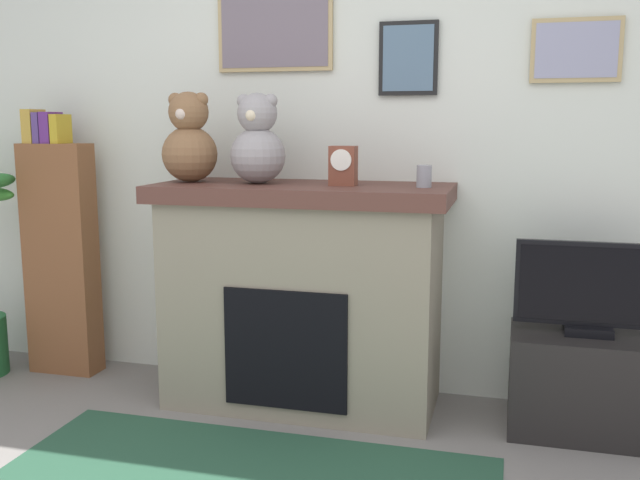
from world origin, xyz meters
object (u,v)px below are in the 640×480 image
Objects in this scene: fireplace at (303,294)px; teddy_bear_cream at (258,143)px; mantel_clock at (343,166)px; tv_stand at (584,383)px; teddy_bear_tan at (189,142)px; candle_jar at (424,176)px; bookshelf at (60,253)px; television at (590,290)px.

teddy_bear_cream is at bearing -175.13° from fireplace.
tv_stand is at bearing 0.27° from mantel_clock.
candle_jar is at bearing 0.03° from teddy_bear_tan.
mantel_clock is at bearing -0.06° from teddy_bear_tan.
fireplace is 0.97× the size of bookshelf.
television is at bearing -2.16° from bookshelf.
teddy_bear_cream is (-0.21, -0.02, 0.72)m from fireplace.
bookshelf is (-1.39, 0.09, 0.12)m from fireplace.
teddy_bear_tan is at bearing -180.00° from teddy_bear_cream.
tv_stand is 1.02× the size of television.
tv_stand is 0.42m from television.
mantel_clock is 0.43× the size of teddy_bear_cream.
fireplace is at bearing 179.32° from television.
fireplace is 7.71× the size of mantel_clock.
fireplace is 3.22× the size of teddy_bear_tan.
mantel_clock is at bearing -179.80° from television.
fireplace is 1.30m from television.
television is 6.35× the size of candle_jar.
teddy_bear_tan reaches higher than tv_stand.
teddy_bear_cream reaches higher than tv_stand.
teddy_bear_tan is at bearing -7.18° from bookshelf.
fireplace is 0.75m from teddy_bear_cream.
bookshelf reaches higher than tv_stand.
tv_stand is 2.13m from teddy_bear_tan.
teddy_bear_tan reaches higher than candle_jar.
bookshelf is at bearing 174.93° from teddy_bear_cream.
teddy_bear_cream reaches higher than television.
candle_jar is (0.57, -0.02, 0.58)m from fireplace.
mantel_clock reaches higher than television.
fireplace is at bearing 1.86° from teddy_bear_tan.
fireplace is 14.00× the size of candle_jar.
fireplace is 1.33m from tv_stand.
teddy_bear_tan is at bearing -179.91° from television.
mantel_clock is 0.42× the size of teddy_bear_tan.
teddy_bear_tan is at bearing -179.86° from tv_stand.
teddy_bear_cream is (0.35, 0.00, -0.00)m from teddy_bear_tan.
fireplace is 3.29× the size of teddy_bear_cream.
candle_jar is 1.14m from teddy_bear_tan.
fireplace is 0.81m from candle_jar.
teddy_bear_tan reaches higher than television.
teddy_bear_cream is (-0.41, 0.00, 0.10)m from mantel_clock.
fireplace is at bearing -3.54° from bookshelf.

